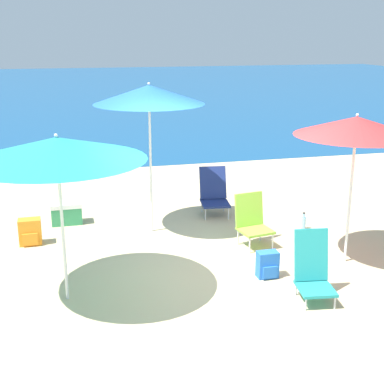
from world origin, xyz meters
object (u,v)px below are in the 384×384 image
at_px(beach_chair_lime, 252,220).
at_px(beach_chair_navy, 214,193).
at_px(backpack_blue, 268,265).
at_px(beach_umbrella_teal, 57,149).
at_px(water_bottle, 303,223).
at_px(cooler_box, 67,213).
at_px(beach_chair_teal, 313,269).
at_px(beach_umbrella_blue, 149,95).
at_px(beach_umbrella_red, 356,126).
at_px(backpack_orange, 30,232).

bearing_deg(beach_chair_lime, beach_chair_navy, 86.26).
bearing_deg(backpack_blue, beach_chair_navy, 88.89).
relative_size(beach_umbrella_teal, water_bottle, 7.09).
bearing_deg(cooler_box, water_bottle, -18.03).
relative_size(beach_chair_teal, backpack_blue, 2.33).
bearing_deg(beach_chair_navy, beach_umbrella_blue, -146.03).
bearing_deg(beach_chair_teal, beach_umbrella_blue, 126.72).
bearing_deg(beach_umbrella_teal, beach_umbrella_red, 2.91).
height_order(beach_chair_lime, cooler_box, beach_chair_lime).
distance_m(beach_umbrella_teal, water_bottle, 4.42).
distance_m(beach_umbrella_blue, beach_chair_navy, 2.26).
xyz_separation_m(beach_chair_lime, backpack_orange, (-3.23, 0.81, -0.20)).
height_order(beach_umbrella_teal, backpack_orange, beach_umbrella_teal).
bearing_deg(beach_chair_navy, beach_chair_teal, -78.41).
xyz_separation_m(beach_umbrella_red, beach_chair_lime, (-1.05, 0.91, -1.51)).
xyz_separation_m(beach_umbrella_teal, beach_chair_navy, (2.60, 2.64, -1.45)).
relative_size(beach_chair_navy, beach_chair_lime, 1.04).
bearing_deg(beach_umbrella_blue, beach_umbrella_red, -37.21).
bearing_deg(beach_umbrella_blue, water_bottle, -12.06).
distance_m(beach_umbrella_red, beach_chair_navy, 3.12).
relative_size(beach_umbrella_red, backpack_blue, 5.87).
xyz_separation_m(water_bottle, cooler_box, (-3.72, 1.21, 0.07)).
relative_size(beach_umbrella_blue, backpack_orange, 5.94).
bearing_deg(beach_chair_teal, beach_umbrella_teal, 174.84).
xyz_separation_m(beach_umbrella_blue, backpack_orange, (-1.87, -0.11, -1.98)).
distance_m(beach_umbrella_blue, backpack_orange, 2.73).
height_order(beach_chair_navy, beach_chair_lime, beach_chair_navy).
height_order(beach_umbrella_blue, beach_umbrella_teal, beach_umbrella_blue).
relative_size(backpack_orange, water_bottle, 1.41).
bearing_deg(beach_umbrella_red, beach_chair_lime, 139.20).
distance_m(beach_umbrella_red, cooler_box, 4.82).
height_order(beach_umbrella_red, backpack_blue, beach_umbrella_red).
height_order(beach_umbrella_red, beach_chair_lime, beach_umbrella_red).
height_order(beach_umbrella_blue, beach_umbrella_red, beach_umbrella_blue).
bearing_deg(backpack_blue, beach_chair_lime, 80.25).
height_order(beach_umbrella_teal, water_bottle, beach_umbrella_teal).
bearing_deg(backpack_orange, beach_chair_navy, 13.26).
height_order(beach_chair_navy, backpack_orange, beach_chair_navy).
bearing_deg(beach_chair_navy, cooler_box, -174.79).
bearing_deg(beach_umbrella_blue, beach_chair_teal, -61.20).
height_order(water_bottle, cooler_box, cooler_box).
bearing_deg(beach_umbrella_red, backpack_orange, 158.14).
bearing_deg(beach_umbrella_red, beach_umbrella_teal, -177.09).
distance_m(beach_chair_navy, backpack_orange, 3.18).
bearing_deg(beach_chair_lime, beach_umbrella_teal, -167.11).
bearing_deg(backpack_blue, cooler_box, 132.13).
xyz_separation_m(beach_chair_teal, backpack_blue, (-0.31, 0.64, -0.19)).
height_order(beach_umbrella_teal, beach_chair_lime, beach_umbrella_teal).
distance_m(beach_umbrella_blue, beach_umbrella_red, 3.04).
bearing_deg(cooler_box, beach_umbrella_blue, -27.89).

